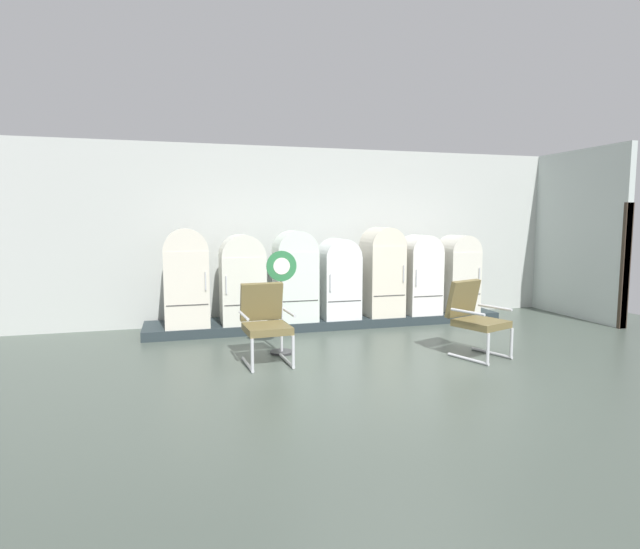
% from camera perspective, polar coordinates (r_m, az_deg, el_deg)
% --- Properties ---
extents(ground, '(12.00, 10.00, 0.05)m').
position_cam_1_polar(ground, '(6.13, 9.38, -11.44)').
color(ground, '#465148').
extents(back_wall, '(11.76, 0.12, 3.09)m').
position_cam_1_polar(back_wall, '(9.29, -0.10, 4.56)').
color(back_wall, '#B8BDB8').
rests_on(back_wall, ground).
extents(side_wall_right, '(0.16, 2.20, 3.09)m').
position_cam_1_polar(side_wall_right, '(10.57, 27.03, 3.95)').
color(side_wall_right, '#B4C0BC').
rests_on(side_wall_right, ground).
extents(display_plinth, '(6.13, 0.95, 0.15)m').
position_cam_1_polar(display_plinth, '(8.85, 1.02, -5.21)').
color(display_plinth, '#273236').
rests_on(display_plinth, ground).
extents(refrigerator_0, '(0.67, 0.61, 1.54)m').
position_cam_1_polar(refrigerator_0, '(8.21, -14.75, -0.05)').
color(refrigerator_0, silver).
rests_on(refrigerator_0, display_plinth).
extents(refrigerator_1, '(0.70, 0.66, 1.44)m').
position_cam_1_polar(refrigerator_1, '(8.30, -8.70, -0.26)').
color(refrigerator_1, silver).
rests_on(refrigerator_1, display_plinth).
extents(refrigerator_2, '(0.67, 0.63, 1.49)m').
position_cam_1_polar(refrigerator_2, '(8.43, -2.80, 0.15)').
color(refrigerator_2, silver).
rests_on(refrigerator_2, display_plinth).
extents(refrigerator_3, '(0.62, 0.69, 1.36)m').
position_cam_1_polar(refrigerator_3, '(8.67, 2.10, -0.17)').
color(refrigerator_3, white).
rests_on(refrigerator_3, display_plinth).
extents(refrigerator_4, '(0.62, 0.68, 1.54)m').
position_cam_1_polar(refrigerator_4, '(8.93, 6.98, 0.64)').
color(refrigerator_4, silver).
rests_on(refrigerator_4, display_plinth).
extents(refrigerator_5, '(0.60, 0.67, 1.40)m').
position_cam_1_polar(refrigerator_5, '(9.24, 11.16, 0.29)').
color(refrigerator_5, white).
rests_on(refrigerator_5, display_plinth).
extents(refrigerator_6, '(0.58, 0.66, 1.39)m').
position_cam_1_polar(refrigerator_6, '(9.60, 15.21, 0.38)').
color(refrigerator_6, silver).
rests_on(refrigerator_6, display_plinth).
extents(armchair_left, '(0.65, 0.73, 1.01)m').
position_cam_1_polar(armchair_left, '(6.54, -6.17, -5.07)').
color(armchair_left, silver).
rests_on(armchair_left, ground).
extents(armchair_right, '(0.77, 0.85, 1.01)m').
position_cam_1_polar(armchair_right, '(7.10, 16.93, -4.40)').
color(armchair_right, silver).
rests_on(armchair_right, ground).
extents(sign_stand, '(0.41, 0.32, 1.41)m').
position_cam_1_polar(sign_stand, '(6.91, -4.32, -3.64)').
color(sign_stand, '#2D2D30').
rests_on(sign_stand, ground).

